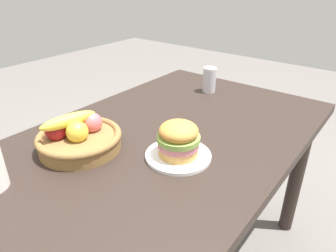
{
  "coord_description": "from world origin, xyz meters",
  "views": [
    {
      "loc": [
        -0.82,
        -0.64,
        1.31
      ],
      "look_at": [
        -0.04,
        -0.04,
        0.81
      ],
      "focal_mm": 32.96,
      "sensor_mm": 36.0,
      "label": 1
    }
  ],
  "objects": [
    {
      "name": "fruit_basket",
      "position": [
        -0.28,
        0.17,
        0.79
      ],
      "size": [
        0.29,
        0.29,
        0.14
      ],
      "color": "olive",
      "rests_on": "dining_table"
    },
    {
      "name": "sandwich",
      "position": [
        -0.11,
        -0.14,
        0.82
      ],
      "size": [
        0.14,
        0.14,
        0.12
      ],
      "color": "tan",
      "rests_on": "plate"
    },
    {
      "name": "plate",
      "position": [
        -0.11,
        -0.14,
        0.76
      ],
      "size": [
        0.22,
        0.22,
        0.01
      ],
      "primitive_type": "cylinder",
      "color": "white",
      "rests_on": "dining_table"
    },
    {
      "name": "soda_can",
      "position": [
        0.48,
        0.1,
        0.81
      ],
      "size": [
        0.07,
        0.07,
        0.13
      ],
      "color": "silver",
      "rests_on": "dining_table"
    },
    {
      "name": "dining_table",
      "position": [
        0.0,
        0.0,
        0.65
      ],
      "size": [
        1.4,
        0.9,
        0.75
      ],
      "color": "#2D231E",
      "rests_on": "ground_plane"
    }
  ]
}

